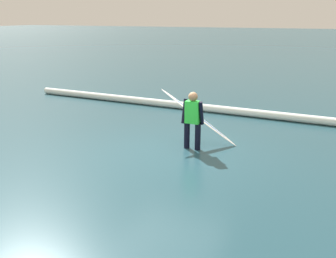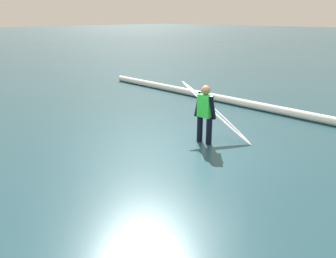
# 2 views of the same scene
# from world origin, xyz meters

# --- Properties ---
(ground_plane) EXTENTS (186.29, 186.29, 0.00)m
(ground_plane) POSITION_xyz_m (0.00, 0.00, 0.00)
(ground_plane) COLOR #1E3F49
(surfer) EXTENTS (0.52, 0.25, 1.40)m
(surfer) POSITION_xyz_m (-0.38, -0.33, 0.78)
(surfer) COLOR black
(surfer) RESTS_ON ground_plane
(surfboard) EXTENTS (1.92, 0.67, 1.38)m
(surfboard) POSITION_xyz_m (-0.38, -0.75, 0.68)
(surfboard) COLOR white
(surfboard) RESTS_ON ground_plane
(wave_crest_foreground) EXTENTS (14.48, 0.58, 0.25)m
(wave_crest_foreground) POSITION_xyz_m (0.26, -3.94, 0.12)
(wave_crest_foreground) COLOR white
(wave_crest_foreground) RESTS_ON ground_plane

